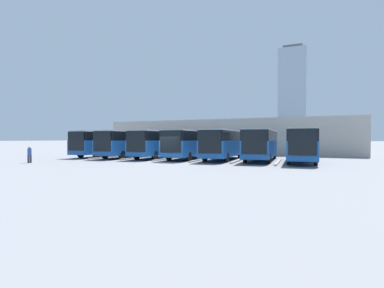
{
  "coord_description": "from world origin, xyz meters",
  "views": [
    {
      "loc": [
        -14.11,
        25.37,
        2.3
      ],
      "look_at": [
        -0.35,
        -5.48,
        1.7
      ],
      "focal_mm": 28.0,
      "sensor_mm": 36.0,
      "label": 1
    }
  ],
  "objects_px": {
    "bus_0": "(302,144)",
    "bus_3": "(190,143)",
    "pedestrian": "(30,154)",
    "bus_2": "(224,143)",
    "bus_1": "(261,143)",
    "bus_4": "(159,143)",
    "bus_6": "(105,142)",
    "bus_5": "(129,143)"
  },
  "relations": [
    {
      "from": "bus_3",
      "to": "bus_4",
      "type": "relative_size",
      "value": 1.0
    },
    {
      "from": "bus_3",
      "to": "bus_6",
      "type": "bearing_deg",
      "value": -3.88
    },
    {
      "from": "bus_2",
      "to": "bus_6",
      "type": "relative_size",
      "value": 1.0
    },
    {
      "from": "bus_1",
      "to": "pedestrian",
      "type": "relative_size",
      "value": 6.97
    },
    {
      "from": "bus_1",
      "to": "bus_3",
      "type": "xyz_separation_m",
      "value": [
        8.02,
        0.37,
        0.0
      ]
    },
    {
      "from": "bus_1",
      "to": "bus_3",
      "type": "distance_m",
      "value": 8.02
    },
    {
      "from": "bus_5",
      "to": "bus_2",
      "type": "bearing_deg",
      "value": 178.2
    },
    {
      "from": "bus_2",
      "to": "bus_3",
      "type": "bearing_deg",
      "value": -3.09
    },
    {
      "from": "bus_2",
      "to": "bus_4",
      "type": "bearing_deg",
      "value": -3.49
    },
    {
      "from": "bus_2",
      "to": "bus_3",
      "type": "xyz_separation_m",
      "value": [
        4.01,
        0.09,
        0.0
      ]
    },
    {
      "from": "bus_3",
      "to": "bus_5",
      "type": "xyz_separation_m",
      "value": [
        8.02,
        0.46,
        0.0
      ]
    },
    {
      "from": "bus_4",
      "to": "pedestrian",
      "type": "height_order",
      "value": "bus_4"
    },
    {
      "from": "bus_0",
      "to": "bus_5",
      "type": "relative_size",
      "value": 1.0
    },
    {
      "from": "bus_1",
      "to": "bus_6",
      "type": "distance_m",
      "value": 20.05
    },
    {
      "from": "bus_0",
      "to": "bus_6",
      "type": "bearing_deg",
      "value": -4.48
    },
    {
      "from": "bus_2",
      "to": "bus_6",
      "type": "height_order",
      "value": "same"
    },
    {
      "from": "bus_1",
      "to": "bus_5",
      "type": "height_order",
      "value": "same"
    },
    {
      "from": "bus_3",
      "to": "bus_5",
      "type": "bearing_deg",
      "value": -1.15
    },
    {
      "from": "bus_3",
      "to": "bus_4",
      "type": "distance_m",
      "value": 4.01
    },
    {
      "from": "bus_4",
      "to": "pedestrian",
      "type": "distance_m",
      "value": 13.7
    },
    {
      "from": "bus_0",
      "to": "bus_2",
      "type": "xyz_separation_m",
      "value": [
        8.02,
        -0.23,
        0.0
      ]
    },
    {
      "from": "pedestrian",
      "to": "bus_3",
      "type": "bearing_deg",
      "value": -16.78
    },
    {
      "from": "bus_0",
      "to": "bus_1",
      "type": "xyz_separation_m",
      "value": [
        4.01,
        -0.51,
        0.0
      ]
    },
    {
      "from": "bus_2",
      "to": "bus_4",
      "type": "height_order",
      "value": "same"
    },
    {
      "from": "bus_2",
      "to": "bus_1",
      "type": "bearing_deg",
      "value": 179.53
    },
    {
      "from": "bus_5",
      "to": "bus_6",
      "type": "height_order",
      "value": "same"
    },
    {
      "from": "bus_2",
      "to": "bus_5",
      "type": "xyz_separation_m",
      "value": [
        12.02,
        0.55,
        0.0
      ]
    },
    {
      "from": "pedestrian",
      "to": "bus_2",
      "type": "bearing_deg",
      "value": -24.97
    },
    {
      "from": "bus_4",
      "to": "bus_2",
      "type": "bearing_deg",
      "value": 176.51
    },
    {
      "from": "pedestrian",
      "to": "bus_1",
      "type": "bearing_deg",
      "value": -30.42
    },
    {
      "from": "bus_3",
      "to": "pedestrian",
      "type": "relative_size",
      "value": 6.97
    },
    {
      "from": "pedestrian",
      "to": "bus_4",
      "type": "bearing_deg",
      "value": -4.97
    },
    {
      "from": "bus_0",
      "to": "bus_6",
      "type": "xyz_separation_m",
      "value": [
        24.05,
        -0.02,
        0.0
      ]
    },
    {
      "from": "bus_1",
      "to": "bus_2",
      "type": "relative_size",
      "value": 1.0
    },
    {
      "from": "bus_3",
      "to": "pedestrian",
      "type": "height_order",
      "value": "bus_3"
    },
    {
      "from": "bus_0",
      "to": "bus_1",
      "type": "distance_m",
      "value": 4.04
    },
    {
      "from": "bus_0",
      "to": "bus_4",
      "type": "height_order",
      "value": "same"
    },
    {
      "from": "bus_4",
      "to": "bus_5",
      "type": "bearing_deg",
      "value": 1.58
    },
    {
      "from": "bus_1",
      "to": "bus_4",
      "type": "distance_m",
      "value": 12.03
    },
    {
      "from": "bus_0",
      "to": "bus_3",
      "type": "bearing_deg",
      "value": -5.09
    },
    {
      "from": "bus_0",
      "to": "bus_3",
      "type": "height_order",
      "value": "same"
    },
    {
      "from": "bus_2",
      "to": "pedestrian",
      "type": "xyz_separation_m",
      "value": [
        15.53,
        11.54,
        -0.95
      ]
    }
  ]
}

